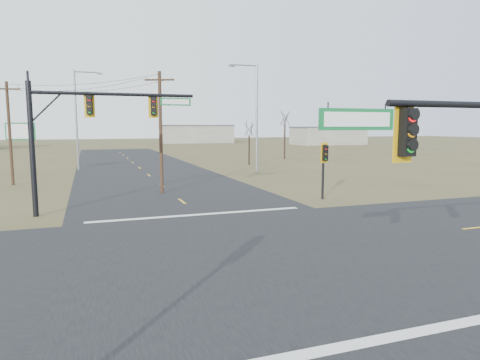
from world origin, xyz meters
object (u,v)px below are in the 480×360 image
(streetlight_c, at_px, (78,115))
(bare_tree_d, at_px, (285,118))
(utility_pole_near, at_px, (161,130))
(streetlight_a, at_px, (255,113))
(bare_tree_c, at_px, (249,128))
(pedestal_signal_ne, at_px, (325,157))
(mast_arm_far, at_px, (89,120))
(highway_sign, at_px, (21,137))
(utility_pole_far, at_px, (10,132))

(streetlight_c, bearing_deg, bare_tree_d, 19.15)
(utility_pole_near, bearing_deg, bare_tree_d, 49.88)
(streetlight_a, height_order, bare_tree_c, streetlight_a)
(bare_tree_c, bearing_deg, pedestal_signal_ne, -99.86)
(mast_arm_far, bearing_deg, utility_pole_near, 57.02)
(pedestal_signal_ne, bearing_deg, utility_pole_near, 138.59)
(highway_sign, distance_m, streetlight_c, 6.52)
(highway_sign, xyz_separation_m, bare_tree_c, (25.63, 2.66, 0.88))
(bare_tree_d, bearing_deg, bare_tree_c, -138.64)
(mast_arm_far, relative_size, streetlight_c, 0.82)
(utility_pole_far, height_order, streetlight_c, streetlight_c)
(mast_arm_far, bearing_deg, highway_sign, 112.55)
(streetlight_c, xyz_separation_m, bare_tree_c, (20.13, 0.10, -1.50))
(mast_arm_far, distance_m, bare_tree_c, 31.90)
(pedestal_signal_ne, relative_size, streetlight_a, 0.35)
(utility_pole_far, height_order, bare_tree_c, utility_pole_far)
(bare_tree_d, bearing_deg, pedestal_signal_ne, -111.33)
(streetlight_c, bearing_deg, highway_sign, -150.86)
(bare_tree_c, distance_m, bare_tree_d, 11.53)
(mast_arm_far, bearing_deg, utility_pole_far, 119.80)
(utility_pole_near, relative_size, streetlight_a, 0.79)
(mast_arm_far, height_order, pedestal_signal_ne, mast_arm_far)
(mast_arm_far, relative_size, highway_sign, 1.71)
(pedestal_signal_ne, relative_size, bare_tree_d, 0.50)
(utility_pole_far, height_order, bare_tree_d, utility_pole_far)
(streetlight_a, relative_size, bare_tree_c, 1.87)
(utility_pole_far, height_order, streetlight_a, streetlight_a)
(highway_sign, xyz_separation_m, streetlight_a, (22.45, -7.24, 2.47))
(mast_arm_far, bearing_deg, bare_tree_d, 56.74)
(utility_pole_far, xyz_separation_m, bare_tree_c, (25.33, 11.02, 0.20))
(utility_pole_near, height_order, streetlight_a, streetlight_a)
(streetlight_a, bearing_deg, mast_arm_far, -159.76)
(pedestal_signal_ne, relative_size, utility_pole_far, 0.45)
(mast_arm_far, xyz_separation_m, highway_sign, (-6.43, 22.82, -1.47))
(pedestal_signal_ne, bearing_deg, streetlight_a, 76.99)
(streetlight_a, distance_m, streetlight_c, 19.57)
(pedestal_signal_ne, bearing_deg, streetlight_c, 112.84)
(mast_arm_far, relative_size, utility_pole_far, 1.05)
(highway_sign, xyz_separation_m, bare_tree_d, (34.21, 10.21, 2.39))
(utility_pole_far, distance_m, streetlight_c, 12.21)
(utility_pole_near, xyz_separation_m, utility_pole_far, (-11.03, 8.57, -0.13))
(streetlight_c, bearing_deg, bare_tree_c, 4.50)
(streetlight_a, bearing_deg, utility_pole_far, 158.94)
(highway_sign, height_order, streetlight_c, streetlight_c)
(mast_arm_far, relative_size, streetlight_a, 0.81)
(utility_pole_far, relative_size, highway_sign, 1.62)
(mast_arm_far, distance_m, bare_tree_d, 43.17)
(utility_pole_near, relative_size, highway_sign, 1.67)
(streetlight_a, xyz_separation_m, bare_tree_d, (11.76, 17.45, -0.08))
(pedestal_signal_ne, relative_size, bare_tree_c, 0.65)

